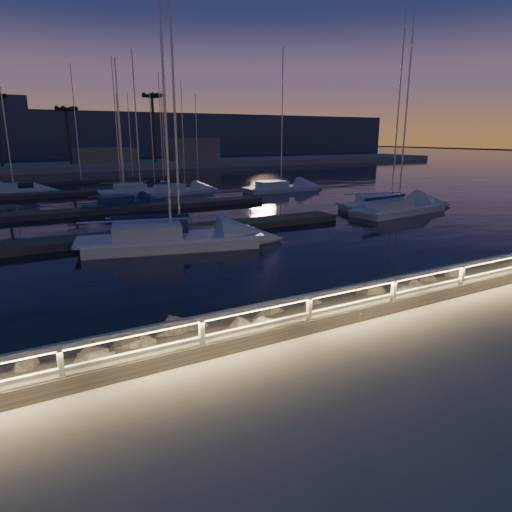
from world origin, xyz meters
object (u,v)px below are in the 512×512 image
object	(u,v)px
sailboat_j	(123,203)
sailboat_c	(166,239)
sailboat_d	(397,208)
sailboat_n	(12,191)
sailboat_k	(139,191)
sailboat_l	(279,187)
sailboat_b	(176,233)
sailboat_g	(177,190)
guard_rail	(366,292)
sailboat_h	(389,204)

from	to	relation	value
sailboat_j	sailboat_c	bearing A→B (deg)	-116.98
sailboat_d	sailboat_n	size ratio (longest dim) A/B	1.29
sailboat_k	sailboat_n	bearing A→B (deg)	152.79
sailboat_j	sailboat_l	bearing A→B (deg)	-10.28
sailboat_b	sailboat_j	size ratio (longest dim) A/B	1.20
sailboat_b	sailboat_d	world-z (taller)	sailboat_d
sailboat_d	sailboat_n	bearing A→B (deg)	125.59
sailboat_d	sailboat_k	xyz separation A→B (m)	(-13.76, 19.97, -0.00)
sailboat_b	sailboat_g	distance (m)	20.86
guard_rail	sailboat_n	world-z (taller)	sailboat_n
sailboat_l	sailboat_n	world-z (taller)	sailboat_l
guard_rail	sailboat_h	distance (m)	24.58
guard_rail	sailboat_n	xyz separation A→B (m)	(-7.64, 41.08, -0.98)
sailboat_b	sailboat_k	size ratio (longest dim) A/B	1.02
sailboat_d	sailboat_l	world-z (taller)	sailboat_d
guard_rail	sailboat_k	world-z (taller)	sailboat_k
sailboat_b	sailboat_d	distance (m)	17.33
sailboat_c	sailboat_h	size ratio (longest dim) A/B	1.10
sailboat_g	sailboat_l	distance (m)	10.44
sailboat_h	sailboat_l	xyz separation A→B (m)	(-1.28, 14.11, -0.01)
sailboat_b	sailboat_d	size ratio (longest dim) A/B	0.94
sailboat_n	sailboat_j	bearing A→B (deg)	-61.72
sailboat_c	sailboat_g	world-z (taller)	sailboat_c
sailboat_d	sailboat_h	bearing A→B (deg)	53.40
sailboat_c	sailboat_d	bearing A→B (deg)	19.96
sailboat_h	guard_rail	bearing A→B (deg)	-122.76
sailboat_l	sailboat_k	bearing A→B (deg)	164.42
sailboat_l	sailboat_n	distance (m)	26.15
sailboat_g	sailboat_j	world-z (taller)	sailboat_g
sailboat_k	sailboat_g	bearing A→B (deg)	-15.90
sailboat_b	sailboat_d	bearing A→B (deg)	19.92
sailboat_g	sailboat_l	xyz separation A→B (m)	(10.02, -2.92, 0.02)
guard_rail	sailboat_g	distance (m)	34.59
sailboat_g	sailboat_h	xyz separation A→B (m)	(11.31, -17.02, 0.02)
sailboat_h	sailboat_n	bearing A→B (deg)	150.14
sailboat_l	sailboat_g	bearing A→B (deg)	164.89
sailboat_k	sailboat_n	distance (m)	12.24
sailboat_j	sailboat_l	distance (m)	17.08
guard_rail	sailboat_h	world-z (taller)	sailboat_h
sailboat_h	sailboat_j	distance (m)	20.91
sailboat_b	sailboat_c	distance (m)	1.51
sailboat_c	sailboat_k	size ratio (longest dim) A/B	1.19
sailboat_l	sailboat_n	size ratio (longest dim) A/B	1.24
guard_rail	sailboat_n	size ratio (longest dim) A/B	3.95
sailboat_c	sailboat_k	world-z (taller)	sailboat_c
sailboat_h	sailboat_l	bearing A→B (deg)	108.84
sailboat_d	sailboat_b	bearing A→B (deg)	174.97
sailboat_b	sailboat_k	bearing A→B (deg)	97.57
sailboat_c	sailboat_k	bearing A→B (deg)	92.19
sailboat_c	sailboat_h	distance (m)	19.63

